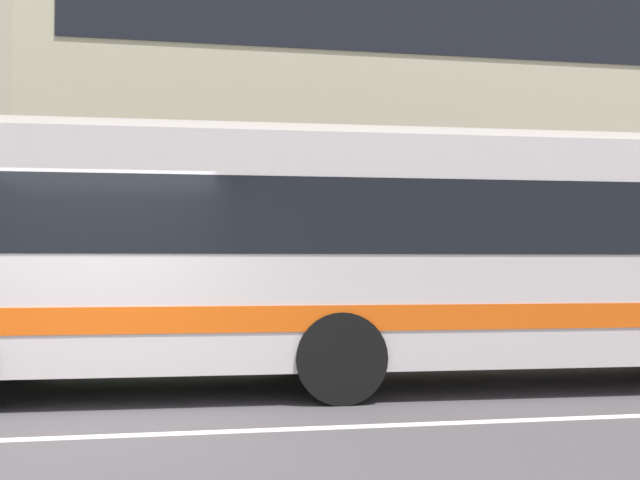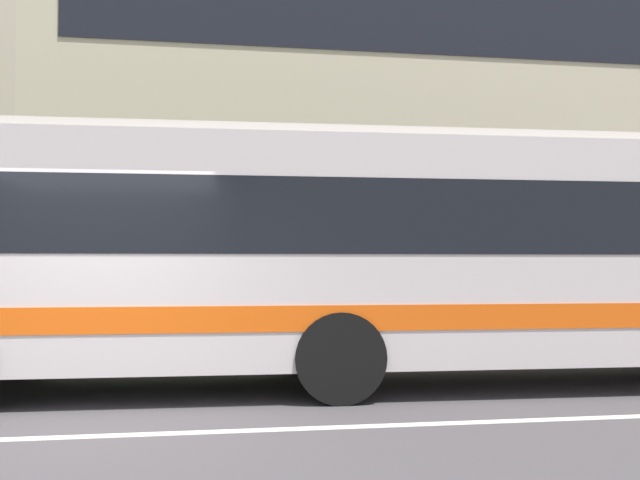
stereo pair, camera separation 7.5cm
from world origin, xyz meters
The scene contains 4 objects.
ground_plane centered at (0.00, 0.00, 0.00)m, with size 160.00×160.00×0.00m, color #464346.
lane_centre_line centered at (0.00, 0.00, 0.00)m, with size 60.00×0.16×0.01m, color silver.
apartment_block_right centered at (8.50, 15.54, 6.92)m, with size 22.75×9.96×13.83m.
transit_bus centered at (3.36, 2.34, 1.70)m, with size 11.54×2.97×3.08m.
Camera 2 is at (1.03, -6.92, 1.51)m, focal length 42.36 mm.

